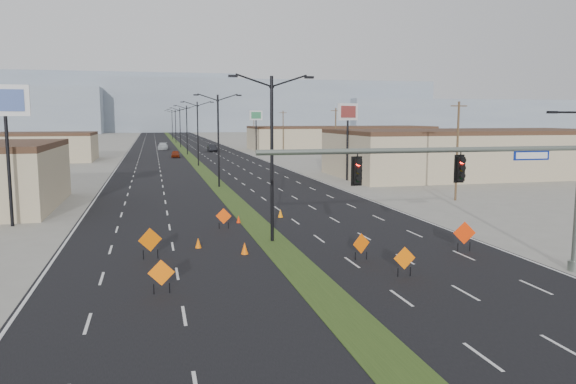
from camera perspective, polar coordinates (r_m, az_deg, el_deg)
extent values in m
plane|color=gray|center=(23.39, 4.62, -11.28)|extent=(600.00, 600.00, 0.00)
cube|color=black|center=(121.45, -10.29, 3.87)|extent=(25.00, 400.00, 0.02)
cube|color=#2A4117|center=(121.45, -10.29, 3.87)|extent=(2.00, 400.00, 0.04)
cube|color=tan|center=(109.06, -26.90, 3.96)|extent=(30.00, 14.00, 4.50)
cube|color=tan|center=(77.85, 18.24, 3.65)|extent=(36.00, 18.00, 5.50)
cube|color=tan|center=(138.61, 5.38, 5.44)|extent=(44.00, 16.00, 5.00)
cube|color=gray|center=(324.50, -5.32, 8.66)|extent=(220.00, 50.00, 28.00)
cube|color=gray|center=(362.90, 17.58, 7.44)|extent=(160.00, 50.00, 18.00)
cube|color=gray|center=(341.90, -17.65, 8.62)|extent=(140.00, 50.00, 32.00)
cylinder|color=slate|center=(31.47, 27.04, -6.69)|extent=(0.60, 0.60, 0.50)
cylinder|color=slate|center=(26.08, 14.32, 4.15)|extent=(16.00, 0.24, 0.24)
cylinder|color=black|center=(30.03, 26.60, 7.25)|extent=(1.80, 0.10, 0.10)
cube|color=navy|center=(28.88, 23.49, 3.43)|extent=(1.90, 0.04, 0.45)
cube|color=black|center=(24.71, 7.05, 2.10)|extent=(0.50, 0.28, 1.30)
sphere|color=#FF0C05|center=(24.53, 7.20, 2.88)|extent=(0.22, 0.22, 0.22)
cube|color=black|center=(26.88, 17.09, 2.26)|extent=(0.50, 0.28, 1.30)
sphere|color=#FF0C05|center=(26.71, 17.29, 2.97)|extent=(0.22, 0.22, 0.22)
cylinder|color=black|center=(33.84, -1.65, 3.24)|extent=(0.20, 0.20, 10.00)
cube|color=black|center=(33.43, -5.62, 11.65)|extent=(0.55, 0.24, 0.14)
cube|color=black|center=(34.38, 2.15, 11.56)|extent=(0.55, 0.24, 0.14)
cylinder|color=black|center=(61.47, -7.08, 5.13)|extent=(0.20, 0.20, 10.00)
cube|color=black|center=(61.24, -9.33, 9.71)|extent=(0.55, 0.24, 0.14)
cube|color=black|center=(61.76, -5.01, 9.76)|extent=(0.55, 0.24, 0.14)
cylinder|color=black|center=(89.32, -9.15, 5.83)|extent=(0.20, 0.20, 10.00)
cube|color=black|center=(89.17, -10.71, 8.97)|extent=(0.55, 0.24, 0.14)
cube|color=black|center=(89.53, -7.73, 9.03)|extent=(0.55, 0.24, 0.14)
cylinder|color=black|center=(117.25, -10.23, 6.19)|extent=(0.20, 0.20, 10.00)
cube|color=black|center=(117.13, -11.43, 8.59)|extent=(0.55, 0.24, 0.14)
cube|color=black|center=(117.41, -9.16, 8.63)|extent=(0.55, 0.24, 0.14)
cylinder|color=black|center=(145.20, -10.90, 6.42)|extent=(0.20, 0.20, 10.00)
cube|color=black|center=(145.11, -11.87, 8.35)|extent=(0.55, 0.24, 0.14)
cube|color=black|center=(145.33, -10.03, 8.39)|extent=(0.55, 0.24, 0.14)
cylinder|color=black|center=(173.17, -11.35, 6.57)|extent=(0.20, 0.20, 10.00)
cube|color=black|center=(173.09, -12.16, 8.18)|extent=(0.55, 0.24, 0.14)
cube|color=black|center=(173.28, -10.63, 8.22)|extent=(0.55, 0.24, 0.14)
cylinder|color=black|center=(201.15, -11.68, 6.68)|extent=(0.20, 0.20, 10.00)
cube|color=black|center=(201.08, -12.38, 8.07)|extent=(0.55, 0.24, 0.14)
cube|color=black|center=(201.24, -11.06, 8.10)|extent=(0.55, 0.24, 0.14)
cylinder|color=#4C3823|center=(53.43, 16.81, 3.97)|extent=(0.20, 0.20, 9.00)
cube|color=#4C3823|center=(53.35, 16.98, 8.36)|extent=(1.60, 0.10, 0.10)
cylinder|color=#4C3823|center=(85.44, 4.85, 5.49)|extent=(0.20, 0.20, 9.00)
cube|color=#4C3823|center=(85.40, 4.88, 8.24)|extent=(1.60, 0.10, 0.10)
cylinder|color=#4C3823|center=(119.15, -0.50, 6.09)|extent=(0.20, 0.20, 9.00)
cube|color=#4C3823|center=(119.12, -0.50, 8.06)|extent=(1.60, 0.10, 0.10)
cylinder|color=#4C3823|center=(153.44, -3.48, 6.41)|extent=(0.20, 0.20, 9.00)
cube|color=#4C3823|center=(153.41, -3.49, 7.94)|extent=(1.60, 0.10, 0.10)
imported|color=maroon|center=(109.27, -11.37, 3.80)|extent=(1.80, 4.04, 1.35)
imported|color=black|center=(126.83, -7.71, 4.44)|extent=(1.90, 4.95, 1.61)
imported|color=silver|center=(136.81, -12.59, 4.55)|extent=(2.59, 5.72, 1.63)
cube|color=#F36505|center=(24.90, -12.75, -7.99)|extent=(1.14, 0.05, 1.14)
cylinder|color=black|center=(25.10, -13.47, -9.58)|extent=(0.05, 0.05, 0.47)
cylinder|color=black|center=(25.11, -11.94, -9.53)|extent=(0.05, 0.05, 0.47)
cube|color=#D75B04|center=(30.98, -13.83, -4.73)|extent=(1.25, 0.40, 1.29)
cylinder|color=black|center=(31.16, -14.48, -6.20)|extent=(0.05, 0.05, 0.54)
cylinder|color=black|center=(31.15, -13.10, -6.15)|extent=(0.05, 0.05, 0.54)
cube|color=#E44104|center=(38.47, -6.56, -2.44)|extent=(1.05, 0.36, 1.08)
cylinder|color=black|center=(38.56, -7.01, -3.44)|extent=(0.05, 0.05, 0.45)
cylinder|color=black|center=(38.63, -6.08, -3.41)|extent=(0.05, 0.05, 0.45)
cube|color=#EB6204|center=(27.45, 11.75, -6.59)|extent=(1.10, 0.05, 1.10)
cylinder|color=black|center=(27.49, 11.11, -8.02)|extent=(0.05, 0.05, 0.46)
cylinder|color=black|center=(27.76, 12.32, -7.91)|extent=(0.05, 0.05, 0.46)
cube|color=#E25604|center=(30.19, 7.45, -5.21)|extent=(1.05, 0.38, 1.09)
cylinder|color=black|center=(30.24, 6.86, -6.50)|extent=(0.05, 0.05, 0.45)
cylinder|color=black|center=(30.46, 7.99, -6.42)|extent=(0.05, 0.05, 0.45)
cube|color=red|center=(33.32, 17.49, -3.98)|extent=(1.29, 0.28, 1.30)
cylinder|color=black|center=(33.29, 16.87, -5.40)|extent=(0.05, 0.05, 0.54)
cylinder|color=black|center=(33.68, 17.99, -5.29)|extent=(0.05, 0.05, 0.54)
cone|color=#F36705|center=(33.17, -9.11, -5.14)|extent=(0.44, 0.44, 0.62)
cone|color=#FB6305|center=(31.40, -4.43, -5.73)|extent=(0.50, 0.50, 0.68)
cone|color=orange|center=(42.69, -0.78, -2.18)|extent=(0.45, 0.45, 0.65)
cone|color=red|center=(40.66, -5.05, -2.78)|extent=(0.34, 0.34, 0.54)
cylinder|color=black|center=(43.38, -26.50, 2.13)|extent=(0.24, 0.24, 8.09)
cube|color=white|center=(43.26, -26.87, 8.32)|extent=(3.21, 0.64, 2.13)
cube|color=#435BA2|center=(43.06, -26.93, 8.32)|extent=(2.55, 0.29, 1.49)
cylinder|color=black|center=(68.20, 6.05, 4.39)|extent=(0.24, 0.24, 7.64)
cube|color=white|center=(68.10, 6.10, 8.11)|extent=(2.90, 1.56, 2.01)
cube|color=maroon|center=(67.92, 6.16, 8.11)|extent=(2.22, 1.04, 1.41)
cylinder|color=black|center=(117.32, -3.26, 5.68)|extent=(0.24, 0.24, 7.45)
cube|color=white|center=(117.26, -3.27, 7.79)|extent=(2.87, 1.39, 1.96)
cube|color=#358555|center=(117.06, -3.25, 7.79)|extent=(2.21, 0.90, 1.37)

